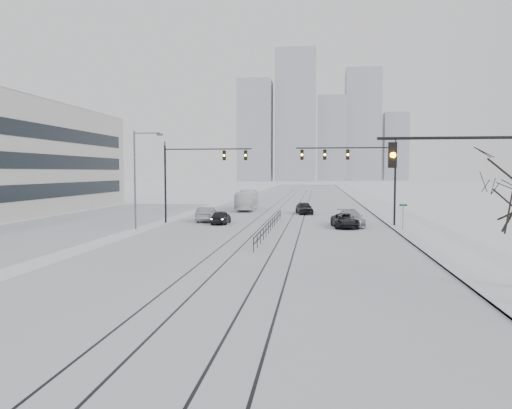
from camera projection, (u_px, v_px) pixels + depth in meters
name	position (u px, v px, depth m)	size (l,w,h in m)	color
ground	(176.00, 352.00, 14.72)	(500.00, 500.00, 0.00)	white
road	(289.00, 207.00, 74.14)	(22.00, 260.00, 0.02)	silver
sidewalk_east	(382.00, 208.00, 72.50)	(5.00, 260.00, 0.16)	white
curb	(365.00, 208.00, 72.80)	(0.10, 260.00, 0.12)	gray
parking_strip	(84.00, 223.00, 51.82)	(14.00, 60.00, 0.03)	silver
tram_rails	(279.00, 220.00, 54.34)	(5.30, 180.00, 0.01)	black
skyline	(319.00, 127.00, 283.08)	(96.00, 48.00, 72.00)	#A3A9B3
traffic_mast_near	(493.00, 191.00, 19.05)	(6.10, 0.37, 7.00)	black
traffic_mast_ne	(360.00, 167.00, 48.01)	(9.60, 0.37, 8.00)	black
traffic_mast_nw	(193.00, 169.00, 51.04)	(9.10, 0.37, 8.00)	black
street_light_west	(138.00, 173.00, 45.57)	(2.73, 0.25, 9.00)	#595B60
median_fence	(271.00, 225.00, 44.40)	(0.06, 24.00, 1.00)	black
street_sign	(403.00, 213.00, 44.87)	(0.70, 0.06, 2.40)	#595B60
sedan_sb_inner	(221.00, 217.00, 50.49)	(1.62, 4.03, 1.37)	black
sedan_sb_outer	(207.00, 214.00, 53.14)	(1.62, 4.66, 1.53)	#94959B
sedan_nb_front	(345.00, 221.00, 47.05)	(2.19, 4.76, 1.32)	black
sedan_nb_right	(350.00, 218.00, 48.32)	(2.16, 5.31, 1.54)	#A3A5AA
sedan_nb_far	(304.00, 208.00, 62.24)	(1.78, 4.43, 1.51)	black
box_truck	(247.00, 200.00, 68.67)	(2.28, 9.76, 2.72)	white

